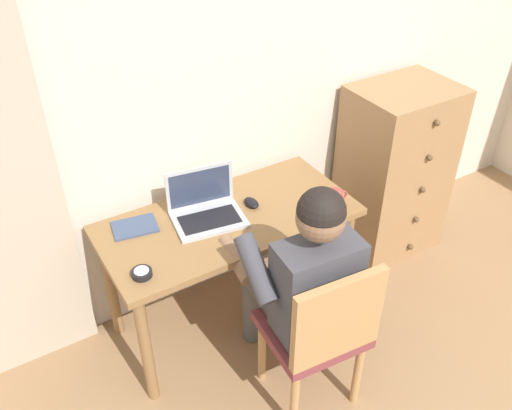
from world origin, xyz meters
name	(u,v)px	position (x,y,z in m)	size (l,w,h in m)	color
wall_back	(262,72)	(0.00, 2.20, 1.25)	(4.80, 0.05, 2.50)	beige
desk	(229,234)	(-0.42, 1.83, 0.61)	(1.27, 0.60, 0.72)	olive
dresser	(394,171)	(0.78, 1.91, 0.54)	(0.59, 0.49, 1.09)	#9E754C
chair	(321,331)	(-0.34, 1.16, 0.49)	(0.45, 0.43, 0.88)	brown
person_seated	(301,275)	(-0.32, 1.34, 0.67)	(0.56, 0.61, 1.20)	#4C4C4C
laptop	(206,208)	(-0.51, 1.89, 0.77)	(0.37, 0.30, 0.24)	#B7BABF
computer_mouse	(251,203)	(-0.27, 1.86, 0.73)	(0.06, 0.10, 0.03)	black
desk_clock	(142,273)	(-0.94, 1.66, 0.73)	(0.09, 0.09, 0.03)	black
notebook_pad	(135,227)	(-0.84, 1.99, 0.72)	(0.21, 0.15, 0.01)	#3D4C6B
coffee_mug	(335,199)	(0.08, 1.63, 0.76)	(0.12, 0.08, 0.09)	#9E3D38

